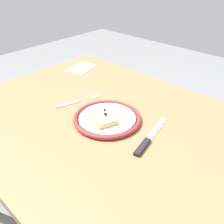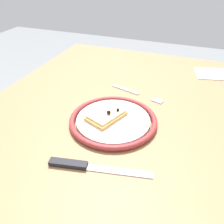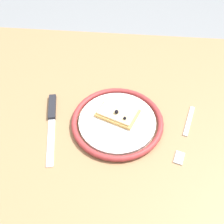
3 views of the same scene
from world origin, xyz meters
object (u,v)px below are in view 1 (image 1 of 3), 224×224
Objects in this scene: dining_table at (104,134)px; napkin at (82,68)px; knife at (147,142)px; fork at (79,101)px; pizza_slice_near at (103,118)px; plate at (107,119)px.

napkin is at bearing 148.00° from dining_table.
napkin is (-0.64, 0.28, -0.00)m from knife.
napkin is (-0.27, 0.25, 0.00)m from fork.
dining_table is 5.92× the size of fork.
napkin is at bearing 147.25° from pizza_slice_near.
napkin is at bearing 156.52° from knife.
fork is (-0.19, 0.02, -0.01)m from plate.
pizza_slice_near is at bearing -45.75° from dining_table.
plate is 0.19m from knife.
knife is at bearing -23.48° from napkin.
pizza_slice_near reaches higher than knife.
napkin is (-0.45, 0.27, -0.01)m from plate.
fork is at bearing 167.51° from pizza_slice_near.
dining_table is 0.52m from napkin.
dining_table is at bearing 177.95° from knife.
pizza_slice_near is 0.54m from napkin.
plate reaches higher than knife.
knife is at bearing -2.05° from dining_table.
dining_table is 0.22m from knife.
napkin is (-0.43, 0.27, 0.08)m from dining_table.
knife is 0.37m from fork.
dining_table is 4.90× the size of knife.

